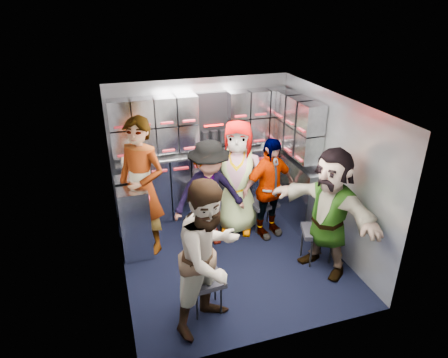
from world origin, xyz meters
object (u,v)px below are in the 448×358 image
object	(u,v)px
jump_seat_near_right	(318,233)
attendant_arc_c	(237,178)
jump_seat_center	(233,202)
jump_seat_mid_right	(263,204)
attendant_arc_b	(209,195)
jump_seat_near_left	(206,282)
attendant_standing	(142,187)
attendant_arc_e	(329,212)
attendant_arc_a	(210,257)
attendant_arc_d	(269,189)
jump_seat_mid_left	(206,210)

from	to	relation	value
jump_seat_near_right	attendant_arc_c	world-z (taller)	attendant_arc_c
jump_seat_center	jump_seat_near_right	size ratio (longest dim) A/B	0.85
jump_seat_mid_right	attendant_arc_b	distance (m)	0.95
jump_seat_near_left	attendant_arc_b	xyz separation A→B (m)	(0.40, 1.26, 0.38)
attendant_standing	attendant_arc_e	bearing A→B (deg)	13.49
attendant_arc_a	attendant_arc_b	distance (m)	1.49
attendant_arc_a	attendant_arc_e	size ratio (longest dim) A/B	1.02
attendant_arc_e	attendant_arc_b	bearing A→B (deg)	-152.44
jump_seat_near_right	attendant_arc_a	world-z (taller)	attendant_arc_a
jump_seat_near_left	attendant_arc_d	bearing A→B (deg)	44.47
jump_seat_center	attendant_arc_d	xyz separation A→B (m)	(0.38, -0.44, 0.37)
attendant_arc_b	attendant_arc_c	world-z (taller)	attendant_arc_c
jump_seat_near_left	jump_seat_center	bearing A→B (deg)	62.38
attendant_arc_c	jump_seat_near_left	bearing A→B (deg)	-97.16
jump_seat_mid_right	attendant_arc_c	world-z (taller)	attendant_arc_c
attendant_arc_a	attendant_arc_d	distance (m)	1.89
attendant_standing	attendant_arc_a	xyz separation A→B (m)	(0.47, -1.58, -0.09)
jump_seat_near_right	attendant_arc_c	distance (m)	1.35
jump_seat_mid_left	jump_seat_mid_right	size ratio (longest dim) A/B	1.17
jump_seat_near_left	attendant_standing	xyz separation A→B (m)	(-0.47, 1.40, 0.55)
jump_seat_mid_right	attendant_arc_a	size ratio (longest dim) A/B	0.27
jump_seat_mid_right	jump_seat_center	bearing A→B (deg)	145.90
attendant_arc_d	attendant_arc_e	bearing A→B (deg)	-83.03
jump_seat_mid_right	attendant_arc_e	distance (m)	1.27
jump_seat_near_left	jump_seat_mid_right	size ratio (longest dim) A/B	0.98
attendant_arc_d	jump_seat_mid_right	bearing A→B (deg)	75.56
jump_seat_near_right	attendant_arc_c	size ratio (longest dim) A/B	0.29
attendant_arc_e	jump_seat_mid_right	bearing A→B (deg)	174.25
jump_seat_mid_left	jump_seat_near_right	size ratio (longest dim) A/B	1.07
jump_seat_near_right	attendant_arc_e	size ratio (longest dim) A/B	0.30
jump_seat_near_left	attendant_arc_c	bearing A→B (deg)	59.61
jump_seat_mid_right	attendant_arc_b	world-z (taller)	attendant_arc_b
jump_seat_near_left	jump_seat_mid_right	distance (m)	1.89
jump_seat_mid_right	jump_seat_near_right	size ratio (longest dim) A/B	0.91
attendant_arc_b	jump_seat_mid_right	bearing A→B (deg)	7.99
jump_seat_near_right	attendant_arc_c	bearing A→B (deg)	126.22
attendant_arc_c	jump_seat_center	bearing A→B (deg)	113.23
jump_seat_mid_left	jump_seat_center	world-z (taller)	jump_seat_mid_left
jump_seat_near_left	attendant_arc_b	distance (m)	1.37
jump_seat_mid_right	jump_seat_mid_left	bearing A→B (deg)	178.27
jump_seat_center	attendant_arc_c	size ratio (longest dim) A/B	0.25
attendant_standing	attendant_arc_c	size ratio (longest dim) A/B	1.11
jump_seat_mid_left	jump_seat_center	distance (m)	0.53
attendant_arc_a	attendant_arc_d	size ratio (longest dim) A/B	1.14
jump_seat_mid_right	attendant_standing	world-z (taller)	attendant_standing
jump_seat_mid_right	attendant_standing	distance (m)	1.81
jump_seat_near_left	attendant_arc_e	size ratio (longest dim) A/B	0.27
attendant_arc_a	attendant_arc_c	xyz separation A→B (m)	(0.87, 1.67, -0.00)
attendant_arc_c	attendant_arc_d	world-z (taller)	attendant_arc_c
attendant_arc_e	attendant_arc_c	bearing A→B (deg)	-172.06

